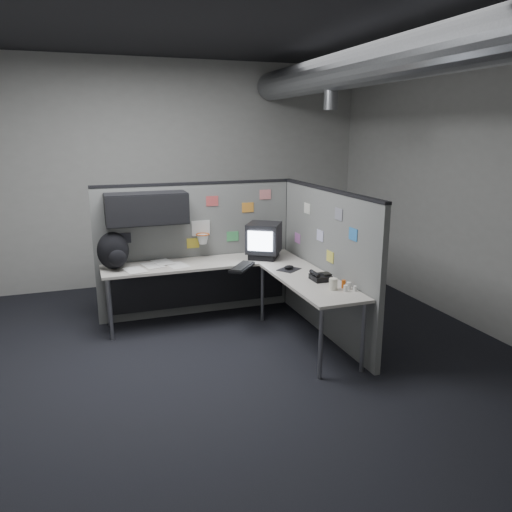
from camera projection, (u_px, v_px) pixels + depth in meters
name	position (u px, v px, depth m)	size (l,w,h in m)	color
room	(289.00, 144.00, 4.80)	(5.62, 5.62, 3.22)	black
partition_back	(185.00, 236.00, 5.93)	(2.44, 0.42, 1.63)	slate
partition_right	(325.00, 262.00, 5.48)	(0.07, 2.23, 1.63)	slate
desk	(230.00, 276.00, 5.67)	(2.31, 2.11, 0.73)	beige
monitor	(264.00, 240.00, 5.96)	(0.51, 0.51, 0.42)	black
keyboard	(242.00, 267.00, 5.54)	(0.40, 0.44, 0.04)	black
mouse	(289.00, 268.00, 5.50)	(0.30, 0.29, 0.05)	black
phone	(320.00, 277.00, 5.11)	(0.19, 0.20, 0.10)	black
bottles	(347.00, 286.00, 4.81)	(0.13, 0.16, 0.08)	silver
cup	(333.00, 284.00, 4.80)	(0.08, 0.08, 0.11)	silver
papers	(157.00, 266.00, 5.65)	(0.75, 0.56, 0.01)	white
backpack	(113.00, 251.00, 5.47)	(0.36, 0.34, 0.42)	black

